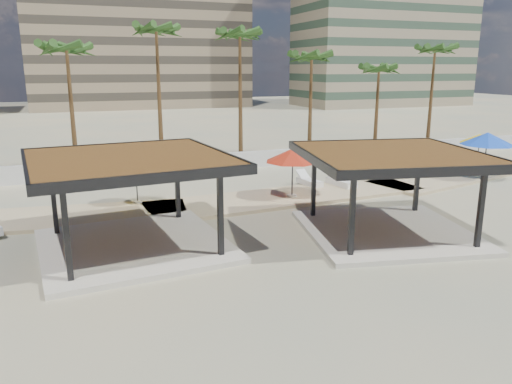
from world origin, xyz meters
The scene contains 20 objects.
ground centered at (0.00, 0.00, 0.00)m, with size 200.00×200.00×0.00m, color tan.
promenade centered at (2.00, 7.67, 0.06)m, with size 44.45×7.97×0.24m.
boundary_wall centered at (0.00, 16.00, 0.60)m, with size 56.00×0.30×1.20m, color silver.
building_mid centered at (4.00, 78.00, 14.27)m, with size 38.00×16.00×30.40m.
building_east centered at (48.00, 66.00, 17.27)m, with size 32.00×15.00×36.40m.
pavilion_central centered at (3.42, -0.18, 2.20)m, with size 8.56×8.56×3.69m.
pavilion_west centered at (-7.23, 1.95, 2.27)m, with size 8.14×8.14×3.80m.
umbrella_b centered at (-6.22, 8.34, 2.17)m, with size 2.63×2.63×2.31m.
umbrella_c centered at (1.95, 6.61, 2.50)m, with size 3.13×3.13×2.70m.
umbrella_d centered at (15.53, 6.62, 2.72)m, with size 3.54×3.54×2.96m.
umbrella_e centered at (17.48, 9.20, 2.29)m, with size 3.51×3.51×2.46m.
lounger_b centered at (4.15, 8.89, 0.37)m, with size 0.96×2.16×0.79m.
lounger_c centered at (5.88, 8.09, 0.39)m, with size 1.07×2.38×0.87m.
lounger_d centered at (13.48, 9.24, 0.38)m, with size 1.81×2.17×0.82m.
palm_c centered at (-9.00, 18.10, 7.98)m, with size 3.00×3.00×9.13m.
palm_d centered at (-3.00, 18.90, 9.27)m, with size 3.00×3.00×10.51m.
palm_e centered at (3.00, 18.40, 9.07)m, with size 3.00×3.00×10.30m.
palm_f centered at (9.00, 18.60, 7.63)m, with size 3.00×3.00×8.76m.
palm_g centered at (15.00, 18.20, 6.76)m, with size 3.00×3.00×7.84m.
palm_h centered at (21.00, 18.80, 8.30)m, with size 3.00×3.00×9.47m.
Camera 1 is at (-9.33, -17.67, 7.14)m, focal length 35.00 mm.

